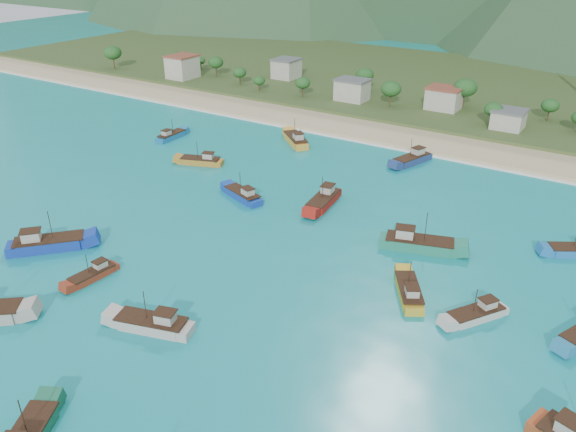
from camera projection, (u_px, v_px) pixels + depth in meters
The scene contains 18 objects.
ground at pixel (237, 281), 85.98m from camera, with size 600.00×600.00×0.00m, color #0B817C.
beach at pixel (423, 141), 145.42m from camera, with size 400.00×18.00×1.20m, color beige.
land at pixel (487, 92), 191.31m from camera, with size 400.00×110.00×2.40m, color #385123.
surf_line at pixel (409, 151), 138.27m from camera, with size 400.00×2.50×0.08m, color white.
village at pixel (507, 110), 153.26m from camera, with size 222.55×32.50×7.81m.
vegetation at pixel (451, 99), 162.24m from camera, with size 273.35×26.22×9.13m.
boat_3 at pixel (48, 244), 94.38m from camera, with size 11.19×11.78×7.42m.
boat_7 at pixel (296, 140), 142.98m from camera, with size 10.98×10.17×6.84m.
boat_8 at pixel (243, 196), 112.79m from camera, with size 10.37×6.01×5.88m.
boat_9 at pixel (201, 161), 129.97m from camera, with size 10.36×6.24×5.89m.
boat_11 at pixel (153, 325), 75.07m from camera, with size 11.26×6.17×6.38m.
boat_12 at pixel (418, 244), 94.37m from camera, with size 13.05×7.27×7.40m.
boat_15 at pixel (477, 315), 77.39m from camera, with size 7.20×9.10×5.38m.
boat_16 at pixel (324, 201), 110.16m from camera, with size 4.73×11.66×6.69m.
boat_19 at pixel (171, 136), 146.69m from camera, with size 3.09×9.38×5.49m.
boat_21 at pixel (412, 160), 130.70m from camera, with size 6.33×11.45×6.49m.
boat_22 at pixel (93, 275), 86.58m from camera, with size 3.04×8.28×4.80m.
boat_23 at pixel (409, 293), 82.08m from camera, with size 7.51×9.81×5.75m.
Camera 1 is at (45.82, -56.74, 47.27)m, focal length 35.00 mm.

